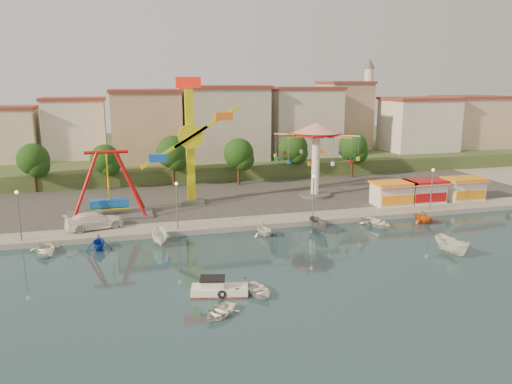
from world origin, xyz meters
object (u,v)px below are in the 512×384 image
object	(u,v)px
rowboat_a	(258,290)
cabin_motorboat	(218,290)
van	(94,221)
skiff	(452,246)
pirate_ship_ride	(108,185)
wave_swinger	(316,143)
kamikaze_tower	(194,146)

from	to	relation	value
rowboat_a	cabin_motorboat	bearing A→B (deg)	152.76
van	skiff	bearing A→B (deg)	-129.47
cabin_motorboat	skiff	bearing A→B (deg)	21.19
skiff	van	size ratio (longest dim) A/B	0.71
pirate_ship_ride	wave_swinger	bearing A→B (deg)	6.68
wave_swinger	cabin_motorboat	xyz separation A→B (m)	(-19.30, -27.72, -7.77)
skiff	rowboat_a	bearing A→B (deg)	-173.26
kamikaze_tower	cabin_motorboat	bearing A→B (deg)	-94.78
wave_swinger	cabin_motorboat	bearing A→B (deg)	-124.84
pirate_ship_ride	kamikaze_tower	xyz separation A→B (m)	(10.90, 3.57, 3.96)
rowboat_a	skiff	xyz separation A→B (m)	(20.89, 4.13, 0.51)
kamikaze_tower	rowboat_a	xyz separation A→B (m)	(0.75, -28.78, -8.01)
rowboat_a	van	xyz separation A→B (m)	(-13.23, 20.21, 1.16)
van	cabin_motorboat	bearing A→B (deg)	-166.73
wave_swinger	van	size ratio (longest dim) A/B	1.85
cabin_motorboat	van	distance (m)	21.96
pirate_ship_ride	skiff	size ratio (longest dim) A/B	2.26
kamikaze_tower	pirate_ship_ride	bearing A→B (deg)	-161.86
kamikaze_tower	wave_swinger	distance (m)	16.96
pirate_ship_ride	van	size ratio (longest dim) A/B	1.60
skiff	van	distance (m)	37.73
wave_swinger	van	xyz separation A→B (m)	(-29.43, -8.27, -6.69)
pirate_ship_ride	wave_swinger	distance (m)	28.30
wave_swinger	rowboat_a	world-z (taller)	wave_swinger
wave_swinger	cabin_motorboat	size ratio (longest dim) A/B	2.44
pirate_ship_ride	cabin_motorboat	distance (m)	26.21
kamikaze_tower	van	world-z (taller)	kamikaze_tower
pirate_ship_ride	skiff	distance (m)	38.94
kamikaze_tower	cabin_motorboat	distance (m)	29.22
pirate_ship_ride	skiff	world-z (taller)	pirate_ship_ride
cabin_motorboat	skiff	size ratio (longest dim) A/B	1.08
rowboat_a	skiff	world-z (taller)	skiff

